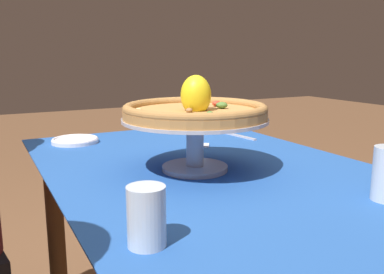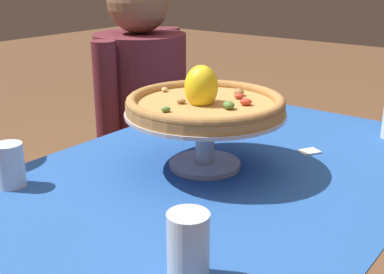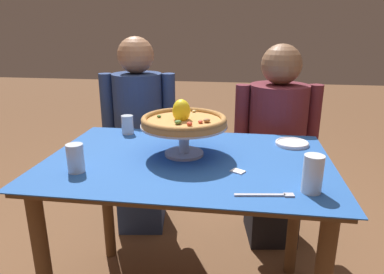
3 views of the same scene
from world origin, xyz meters
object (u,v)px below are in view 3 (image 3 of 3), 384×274
at_px(diner_left, 140,142).
at_px(water_glass_front_right, 312,176).
at_px(dinner_fork, 268,195).
at_px(diner_right, 275,150).
at_px(pizza, 184,120).
at_px(water_glass_back_left, 128,126).
at_px(side_plate, 292,143).
at_px(water_glass_front_left, 76,160).
at_px(pizza_stand, 184,133).
at_px(sugar_packet, 238,171).

bearing_deg(diner_left, water_glass_front_right, -46.97).
bearing_deg(dinner_fork, diner_right, 83.49).
bearing_deg(pizza, diner_left, 121.38).
xyz_separation_m(water_glass_back_left, side_plate, (0.81, -0.06, -0.03)).
bearing_deg(diner_right, water_glass_front_left, -133.71).
bearing_deg(dinner_fork, water_glass_back_left, 138.09).
distance_m(water_glass_front_left, diner_right, 1.20).
height_order(pizza_stand, side_plate, pizza_stand).
bearing_deg(diner_right, water_glass_front_right, -87.74).
bearing_deg(dinner_fork, pizza_stand, 134.54).
distance_m(pizza, sugar_packet, 0.32).
bearing_deg(water_glass_front_right, dinner_fork, -160.55).
bearing_deg(side_plate, water_glass_front_right, -89.69).
bearing_deg(water_glass_front_left, water_glass_front_right, -3.19).
xyz_separation_m(pizza, diner_left, (-0.40, 0.65, -0.33)).
distance_m(side_plate, diner_right, 0.45).
bearing_deg(dinner_fork, diner_left, 126.48).
bearing_deg(diner_right, dinner_fork, -96.51).
bearing_deg(pizza, water_glass_back_left, 141.99).
xyz_separation_m(water_glass_front_left, sugar_packet, (0.61, 0.09, -0.05)).
bearing_deg(pizza, water_glass_front_right, -31.06).
bearing_deg(water_glass_front_right, sugar_packet, 151.44).
bearing_deg(water_glass_front_left, diner_left, 91.46).
xyz_separation_m(pizza_stand, water_glass_back_left, (-0.34, 0.26, -0.06)).
bearing_deg(diner_left, water_glass_back_left, -81.33).
distance_m(pizza, water_glass_front_right, 0.57).
height_order(sugar_packet, diner_right, diner_right).
xyz_separation_m(water_glass_front_left, diner_left, (-0.02, 0.89, -0.22)).
bearing_deg(diner_left, sugar_packet, -51.92).
distance_m(pizza_stand, water_glass_back_left, 0.43).
xyz_separation_m(water_glass_front_right, water_glass_front_left, (-0.85, 0.05, -0.01)).
distance_m(water_glass_back_left, water_glass_front_right, 0.99).
bearing_deg(diner_left, diner_right, -2.41).
relative_size(pizza, dinner_fork, 1.83).
bearing_deg(dinner_fork, pizza, 134.60).
bearing_deg(sugar_packet, pizza, 146.46).
distance_m(water_glass_back_left, diner_left, 0.45).
relative_size(diner_left, diner_right, 1.03).
xyz_separation_m(pizza, water_glass_front_left, (-0.37, -0.24, -0.11)).
height_order(pizza_stand, sugar_packet, pizza_stand).
height_order(water_glass_back_left, dinner_fork, water_glass_back_left).
xyz_separation_m(water_glass_back_left, water_glass_front_left, (-0.04, -0.50, 0.01)).
bearing_deg(water_glass_front_right, pizza_stand, 148.91).
distance_m(dinner_fork, diner_right, 0.98).
relative_size(pizza_stand, pizza, 1.02).
xyz_separation_m(water_glass_front_right, sugar_packet, (-0.25, 0.13, -0.05)).
relative_size(dinner_fork, diner_left, 0.16).
height_order(pizza_stand, dinner_fork, pizza_stand).
relative_size(pizza_stand, diner_left, 0.30).
distance_m(side_plate, diner_left, 1.00).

